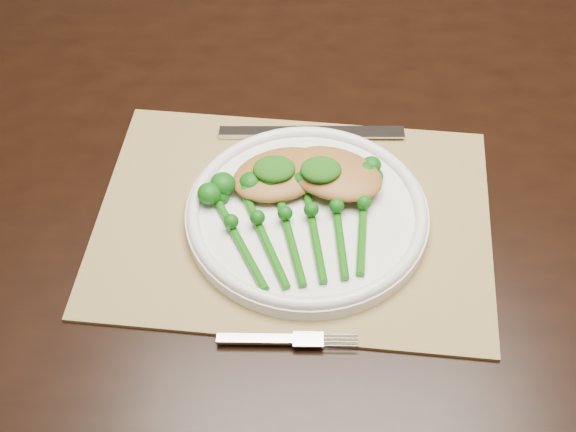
{
  "coord_description": "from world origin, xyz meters",
  "views": [
    {
      "loc": [
        0.02,
        -0.84,
        1.45
      ],
      "look_at": [
        0.03,
        -0.25,
        0.78
      ],
      "focal_mm": 50.0,
      "sensor_mm": 36.0,
      "label": 1
    }
  ],
  "objects_px": {
    "dining_table": "(353,320)",
    "chicken_fillet_left": "(281,174)",
    "placemat": "(294,219)",
    "dinner_plate": "(307,213)",
    "broccolini_bundle": "(301,232)"
  },
  "relations": [
    {
      "from": "chicken_fillet_left",
      "to": "broccolini_bundle",
      "type": "distance_m",
      "value": 0.09
    },
    {
      "from": "dining_table",
      "to": "chicken_fillet_left",
      "type": "bearing_deg",
      "value": -149.86
    },
    {
      "from": "placemat",
      "to": "broccolini_bundle",
      "type": "height_order",
      "value": "broccolini_bundle"
    },
    {
      "from": "chicken_fillet_left",
      "to": "placemat",
      "type": "bearing_deg",
      "value": -94.54
    },
    {
      "from": "chicken_fillet_left",
      "to": "broccolini_bundle",
      "type": "xyz_separation_m",
      "value": [
        0.02,
        -0.08,
        -0.01
      ]
    },
    {
      "from": "dining_table",
      "to": "chicken_fillet_left",
      "type": "height_order",
      "value": "chicken_fillet_left"
    },
    {
      "from": "dinner_plate",
      "to": "broccolini_bundle",
      "type": "relative_size",
      "value": 1.35
    },
    {
      "from": "dinner_plate",
      "to": "chicken_fillet_left",
      "type": "bearing_deg",
      "value": 121.45
    },
    {
      "from": "dining_table",
      "to": "placemat",
      "type": "distance_m",
      "value": 0.4
    },
    {
      "from": "dining_table",
      "to": "chicken_fillet_left",
      "type": "distance_m",
      "value": 0.43
    },
    {
      "from": "placemat",
      "to": "dinner_plate",
      "type": "xyz_separation_m",
      "value": [
        0.02,
        -0.0,
        0.01
      ]
    },
    {
      "from": "dining_table",
      "to": "dinner_plate",
      "type": "xyz_separation_m",
      "value": [
        -0.08,
        -0.11,
        0.39
      ]
    },
    {
      "from": "dining_table",
      "to": "broccolini_bundle",
      "type": "relative_size",
      "value": 7.8
    },
    {
      "from": "placemat",
      "to": "broccolini_bundle",
      "type": "relative_size",
      "value": 2.19
    },
    {
      "from": "dining_table",
      "to": "broccolini_bundle",
      "type": "xyz_separation_m",
      "value": [
        -0.09,
        -0.15,
        0.4
      ]
    }
  ]
}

